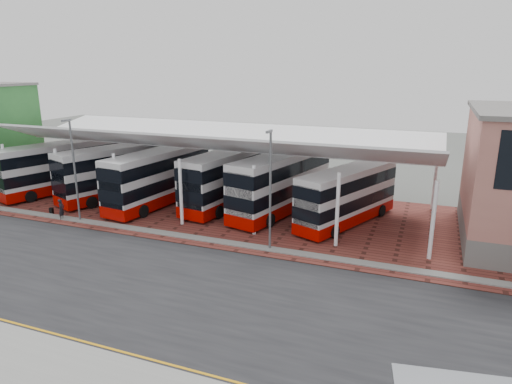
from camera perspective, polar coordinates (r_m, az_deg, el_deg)
ground at (r=26.40m, az=-7.17°, el=-11.50°), size 140.00×140.00×0.00m
road at (r=25.62m, az=-8.26°, el=-12.41°), size 120.00×14.00×0.02m
forecourt at (r=36.83m, az=5.24°, el=-3.37°), size 72.00×16.00×0.06m
north_kerb at (r=31.43m, az=-1.79°, el=-6.65°), size 120.00×0.80×0.14m
yellow_line_near at (r=21.40m, az=-16.60°, el=-19.09°), size 120.00×0.12×0.01m
yellow_line_far at (r=21.59m, az=-16.09°, el=-18.71°), size 120.00×0.12×0.01m
canopy at (r=39.13m, az=-5.53°, el=6.47°), size 37.00×11.63×7.07m
lamp_west at (r=37.76m, az=-21.78°, el=2.86°), size 0.16×0.90×8.07m
lamp_east at (r=29.43m, az=1.78°, el=0.61°), size 0.16×0.90×8.07m
bus_0 at (r=47.81m, az=-23.29°, el=2.81°), size 6.20×11.75×4.74m
bus_1 at (r=43.97m, az=-16.72°, el=2.42°), size 6.60×11.78×4.78m
bus_2 at (r=40.87m, az=-12.03°, el=1.77°), size 4.07×11.81×4.77m
bus_3 at (r=39.81m, az=-3.26°, el=1.74°), size 4.42×11.89×4.79m
bus_4 at (r=37.80m, az=3.19°, el=1.09°), size 5.46×12.27×4.93m
bus_5 at (r=35.76m, az=11.34°, el=-0.55°), size 6.24×10.61×4.32m
pedestrian at (r=39.44m, az=-23.15°, el=-2.00°), size 0.52×0.68×1.66m
suitcase at (r=41.34m, az=-24.21°, el=-2.17°), size 0.31×0.22×0.53m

